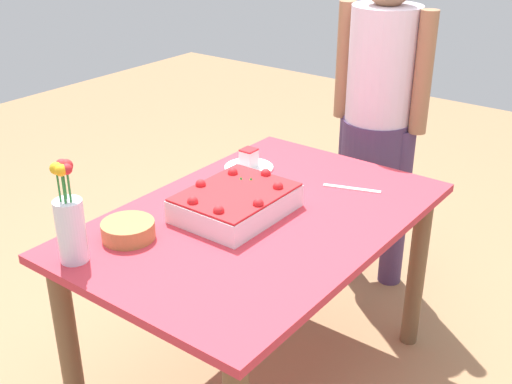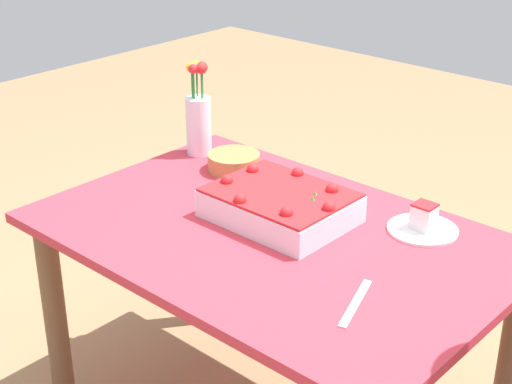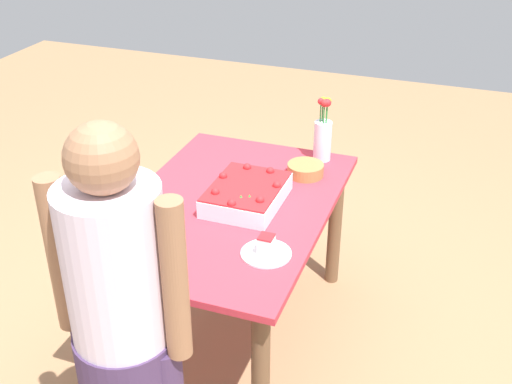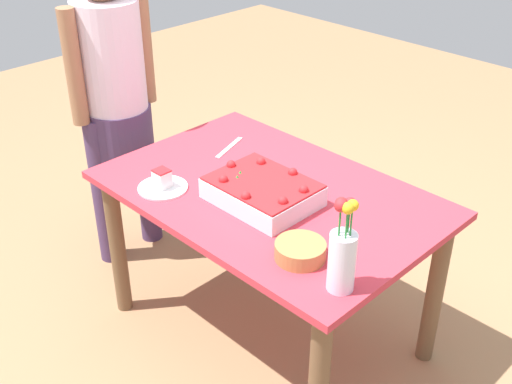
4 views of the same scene
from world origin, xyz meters
name	(u,v)px [view 3 (image 3 of 4)]	position (x,y,z in m)	size (l,w,h in m)	color
ground_plane	(231,331)	(0.00, 0.00, 0.00)	(8.00, 8.00, 0.00)	#9B7550
dining_table	(228,227)	(0.00, 0.00, 0.60)	(1.31, 0.87, 0.72)	#C83241
sheet_cake	(247,194)	(-0.04, 0.07, 0.77)	(0.39, 0.30, 0.11)	white
serving_plate_with_slice	(266,249)	(0.31, 0.28, 0.74)	(0.20, 0.20, 0.08)	white
cake_knife	(157,243)	(0.38, -0.14, 0.72)	(0.22, 0.02, 0.00)	silver
flower_vase	(323,135)	(-0.57, 0.27, 0.85)	(0.09, 0.09, 0.32)	white
fruit_bowl	(305,170)	(-0.38, 0.24, 0.75)	(0.17, 0.17, 0.06)	#AD7842
person_standing	(122,319)	(0.95, 0.05, 0.85)	(0.31, 0.45, 1.49)	#4A345A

